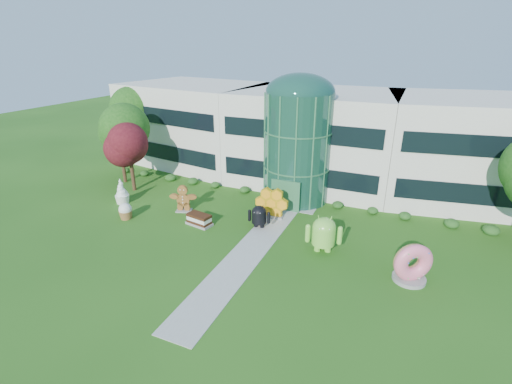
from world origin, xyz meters
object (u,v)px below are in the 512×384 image
at_px(gingerbread, 183,198).
at_px(donut, 412,262).
at_px(android_green, 324,232).
at_px(android_black, 259,215).

bearing_deg(gingerbread, donut, -27.47).
bearing_deg(android_green, android_black, 149.85).
bearing_deg(gingerbread, android_green, -25.92).
distance_m(android_green, android_black, 5.79).
xyz_separation_m(android_green, donut, (5.82, -1.29, -0.20)).
bearing_deg(android_black, gingerbread, 171.40).
height_order(android_green, gingerbread, android_green).
relative_size(android_black, donut, 0.83).
relative_size(android_black, gingerbread, 0.82).
height_order(android_black, gingerbread, gingerbread).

